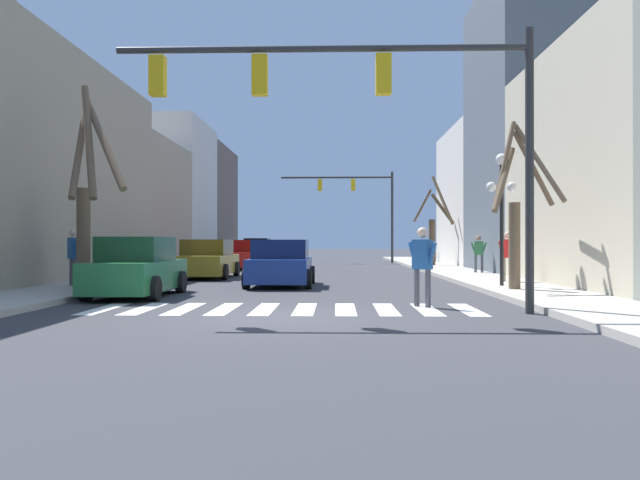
{
  "coord_description": "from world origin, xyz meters",
  "views": [
    {
      "loc": [
        1.16,
        -12.39,
        1.49
      ],
      "look_at": [
        0.28,
        20.35,
        1.61
      ],
      "focal_mm": 35.0,
      "sensor_mm": 36.0,
      "label": 1
    }
  ],
  "objects_px": {
    "street_lamp_right_corner": "(502,192)",
    "car_driving_away_lane": "(238,256)",
    "car_driving_toward_lane": "(137,269)",
    "pedestrian_on_right_sidewalk": "(508,252)",
    "pedestrian_on_left_sidewalk": "(73,252)",
    "street_tree_left_mid": "(517,211)",
    "street_tree_right_mid": "(434,229)",
    "car_at_intersection": "(257,252)",
    "pedestrian_waiting_at_curb": "(479,251)",
    "car_parked_left_far": "(208,260)",
    "pedestrian_crossing_street": "(422,260)",
    "traffic_signal_near": "(368,99)",
    "traffic_signal_far": "(359,196)",
    "street_tree_left_near": "(87,193)",
    "car_parked_right_far": "(281,264)"
  },
  "relations": [
    {
      "from": "car_driving_away_lane",
      "to": "pedestrian_on_left_sidewalk",
      "type": "bearing_deg",
      "value": 169.46
    },
    {
      "from": "street_tree_left_mid",
      "to": "pedestrian_on_left_sidewalk",
      "type": "bearing_deg",
      "value": 175.18
    },
    {
      "from": "traffic_signal_near",
      "to": "pedestrian_on_left_sidewalk",
      "type": "height_order",
      "value": "traffic_signal_near"
    },
    {
      "from": "pedestrian_crossing_street",
      "to": "pedestrian_on_left_sidewalk",
      "type": "height_order",
      "value": "pedestrian_on_left_sidewalk"
    },
    {
      "from": "traffic_signal_near",
      "to": "car_parked_right_far",
      "type": "xyz_separation_m",
      "value": [
        -2.56,
        8.05,
        -3.76
      ]
    },
    {
      "from": "street_tree_left_mid",
      "to": "street_tree_right_mid",
      "type": "relative_size",
      "value": 0.92
    },
    {
      "from": "car_driving_toward_lane",
      "to": "pedestrian_on_right_sidewalk",
      "type": "distance_m",
      "value": 12.24
    },
    {
      "from": "traffic_signal_near",
      "to": "pedestrian_crossing_street",
      "type": "height_order",
      "value": "traffic_signal_near"
    },
    {
      "from": "car_parked_left_far",
      "to": "pedestrian_crossing_street",
      "type": "distance_m",
      "value": 13.56
    },
    {
      "from": "street_lamp_right_corner",
      "to": "pedestrian_crossing_street",
      "type": "distance_m",
      "value": 6.24
    },
    {
      "from": "traffic_signal_far",
      "to": "car_at_intersection",
      "type": "bearing_deg",
      "value": -161.42
    },
    {
      "from": "street_tree_left_mid",
      "to": "car_parked_left_far",
      "type": "bearing_deg",
      "value": 143.06
    },
    {
      "from": "car_parked_left_far",
      "to": "pedestrian_on_right_sidewalk",
      "type": "bearing_deg",
      "value": -110.83
    },
    {
      "from": "street_lamp_right_corner",
      "to": "pedestrian_waiting_at_curb",
      "type": "bearing_deg",
      "value": 81.87
    },
    {
      "from": "traffic_signal_near",
      "to": "pedestrian_on_left_sidewalk",
      "type": "relative_size",
      "value": 5.0
    },
    {
      "from": "pedestrian_waiting_at_curb",
      "to": "pedestrian_on_left_sidewalk",
      "type": "xyz_separation_m",
      "value": [
        -14.46,
        -8.84,
        0.07
      ]
    },
    {
      "from": "car_at_intersection",
      "to": "pedestrian_waiting_at_curb",
      "type": "bearing_deg",
      "value": -141.74
    },
    {
      "from": "street_lamp_right_corner",
      "to": "street_tree_left_mid",
      "type": "relative_size",
      "value": 0.85
    },
    {
      "from": "street_lamp_right_corner",
      "to": "car_driving_away_lane",
      "type": "distance_m",
      "value": 18.02
    },
    {
      "from": "pedestrian_on_left_sidewalk",
      "to": "street_tree_left_mid",
      "type": "distance_m",
      "value": 13.37
    },
    {
      "from": "car_at_intersection",
      "to": "car_driving_away_lane",
      "type": "distance_m",
      "value": 8.91
    },
    {
      "from": "street_tree_right_mid",
      "to": "street_tree_left_near",
      "type": "relative_size",
      "value": 0.87
    },
    {
      "from": "pedestrian_crossing_street",
      "to": "street_tree_left_mid",
      "type": "bearing_deg",
      "value": -89.17
    },
    {
      "from": "car_parked_right_far",
      "to": "pedestrian_on_left_sidewalk",
      "type": "bearing_deg",
      "value": -71.31
    },
    {
      "from": "pedestrian_on_right_sidewalk",
      "to": "pedestrian_waiting_at_curb",
      "type": "xyz_separation_m",
      "value": [
        0.45,
        6.33,
        -0.04
      ]
    },
    {
      "from": "car_driving_toward_lane",
      "to": "street_tree_left_mid",
      "type": "height_order",
      "value": "street_tree_left_mid"
    },
    {
      "from": "car_driving_away_lane",
      "to": "pedestrian_crossing_street",
      "type": "height_order",
      "value": "pedestrian_crossing_street"
    },
    {
      "from": "traffic_signal_near",
      "to": "car_parked_left_far",
      "type": "xyz_separation_m",
      "value": [
        -6.04,
        12.72,
        -3.75
      ]
    },
    {
      "from": "traffic_signal_far",
      "to": "pedestrian_on_left_sidewalk",
      "type": "bearing_deg",
      "value": -110.49
    },
    {
      "from": "traffic_signal_far",
      "to": "pedestrian_on_right_sidewalk",
      "type": "relative_size",
      "value": 4.78
    },
    {
      "from": "car_at_intersection",
      "to": "pedestrian_on_left_sidewalk",
      "type": "height_order",
      "value": "pedestrian_on_left_sidewalk"
    },
    {
      "from": "traffic_signal_near",
      "to": "street_tree_right_mid",
      "type": "bearing_deg",
      "value": 77.89
    },
    {
      "from": "car_at_intersection",
      "to": "pedestrian_on_left_sidewalk",
      "type": "relative_size",
      "value": 2.42
    },
    {
      "from": "car_driving_away_lane",
      "to": "car_parked_left_far",
      "type": "bearing_deg",
      "value": 179.97
    },
    {
      "from": "traffic_signal_near",
      "to": "car_driving_away_lane",
      "type": "distance_m",
      "value": 21.99
    },
    {
      "from": "car_at_intersection",
      "to": "pedestrian_waiting_at_curb",
      "type": "xyz_separation_m",
      "value": [
        11.79,
        -14.95,
        0.31
      ]
    },
    {
      "from": "street_tree_left_mid",
      "to": "street_tree_right_mid",
      "type": "xyz_separation_m",
      "value": [
        0.57,
        18.67,
        -0.11
      ]
    },
    {
      "from": "car_parked_right_far",
      "to": "street_tree_left_mid",
      "type": "distance_m",
      "value": 7.91
    },
    {
      "from": "traffic_signal_near",
      "to": "car_driving_toward_lane",
      "type": "relative_size",
      "value": 2.04
    },
    {
      "from": "car_parked_right_far",
      "to": "pedestrian_on_right_sidewalk",
      "type": "height_order",
      "value": "pedestrian_on_right_sidewalk"
    },
    {
      "from": "pedestrian_on_left_sidewalk",
      "to": "street_tree_left_mid",
      "type": "xyz_separation_m",
      "value": [
        13.27,
        -1.12,
        1.19
      ]
    },
    {
      "from": "car_driving_away_lane",
      "to": "pedestrian_waiting_at_curb",
      "type": "relative_size",
      "value": 2.59
    },
    {
      "from": "traffic_signal_far",
      "to": "street_tree_left_near",
      "type": "bearing_deg",
      "value": -108.21
    },
    {
      "from": "traffic_signal_far",
      "to": "traffic_signal_near",
      "type": "bearing_deg",
      "value": -91.75
    },
    {
      "from": "traffic_signal_far",
      "to": "car_parked_left_far",
      "type": "height_order",
      "value": "traffic_signal_far"
    },
    {
      "from": "pedestrian_on_left_sidewalk",
      "to": "car_parked_right_far",
      "type": "bearing_deg",
      "value": 68.02
    },
    {
      "from": "car_driving_toward_lane",
      "to": "car_driving_away_lane",
      "type": "xyz_separation_m",
      "value": [
        0.1,
        16.97,
        -0.01
      ]
    },
    {
      "from": "pedestrian_crossing_street",
      "to": "street_tree_right_mid",
      "type": "distance_m",
      "value": 22.5
    },
    {
      "from": "traffic_signal_far",
      "to": "car_at_intersection",
      "type": "height_order",
      "value": "traffic_signal_far"
    },
    {
      "from": "car_parked_right_far",
      "to": "street_tree_right_mid",
      "type": "height_order",
      "value": "street_tree_right_mid"
    }
  ]
}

